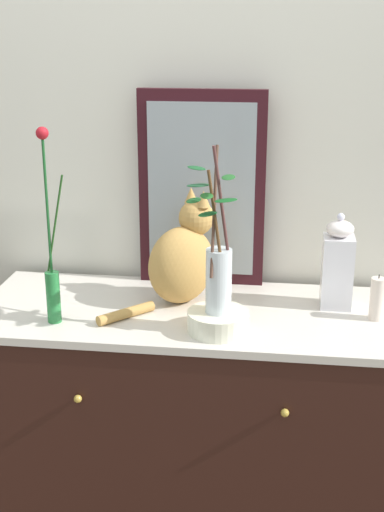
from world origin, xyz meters
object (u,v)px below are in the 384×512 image
at_px(vase_slim_green, 52,270).
at_px(candle_pillar, 377,299).
at_px(bowl_porcelain, 218,321).
at_px(vase_glass_clear, 218,270).
at_px(jar_lidded_porcelain, 338,265).
at_px(cat_sitting, 183,259).
at_px(mirror_leaning, 203,190).
at_px(sideboard, 192,422).

relative_size(vase_slim_green, candle_pillar, 4.05).
relative_size(vase_slim_green, bowl_porcelain, 3.24).
bearing_deg(vase_glass_clear, vase_slim_green, 179.05).
distance_m(vase_slim_green, jar_lidded_porcelain, 0.88).
distance_m(cat_sitting, jar_lidded_porcelain, 0.49).
bearing_deg(vase_slim_green, cat_sitting, 29.99).
xyz_separation_m(mirror_leaning, vase_slim_green, (-0.41, -0.39, -0.16)).
bearing_deg(jar_lidded_porcelain, vase_glass_clear, -145.99).
distance_m(sideboard, jar_lidded_porcelain, 0.71).
bearing_deg(vase_slim_green, mirror_leaning, 44.14).
distance_m(bowl_porcelain, vase_glass_clear, 0.16).
bearing_deg(bowl_porcelain, candle_pillar, 17.42).
bearing_deg(vase_glass_clear, sideboard, 121.92).
relative_size(sideboard, mirror_leaning, 2.07).
bearing_deg(bowl_porcelain, jar_lidded_porcelain, 33.97).
bearing_deg(candle_pillar, cat_sitting, 173.58).
bearing_deg(cat_sitting, bowl_porcelain, -57.96).
bearing_deg(vase_slim_green, bowl_porcelain, -0.69).
bearing_deg(sideboard, vase_slim_green, -160.51).
bearing_deg(jar_lidded_porcelain, bowl_porcelain, -146.03).
xyz_separation_m(sideboard, mirror_leaning, (0.00, 0.25, 0.74)).
bearing_deg(jar_lidded_porcelain, sideboard, -168.71).
bearing_deg(bowl_porcelain, sideboard, 123.05).
distance_m(cat_sitting, candle_pillar, 0.61).
relative_size(mirror_leaning, candle_pillar, 4.53).
xyz_separation_m(cat_sitting, jar_lidded_porcelain, (0.49, 0.02, -0.01)).
bearing_deg(cat_sitting, mirror_leaning, 77.16).
relative_size(sideboard, candle_pillar, 9.37).
bearing_deg(bowl_porcelain, mirror_leaning, 103.13).
distance_m(sideboard, vase_glass_clear, 0.63).
bearing_deg(mirror_leaning, candle_pillar, -24.07).
distance_m(vase_glass_clear, candle_pillar, 0.51).
distance_m(cat_sitting, bowl_porcelain, 0.28).
xyz_separation_m(mirror_leaning, vase_glass_clear, (0.09, -0.40, -0.14)).
bearing_deg(cat_sitting, sideboard, -60.28).
relative_size(bowl_porcelain, vase_glass_clear, 0.37).
relative_size(sideboard, cat_sitting, 3.64).
height_order(bowl_porcelain, candle_pillar, candle_pillar).
height_order(vase_slim_green, vase_glass_clear, vase_slim_green).
xyz_separation_m(cat_sitting, bowl_porcelain, (0.13, -0.22, -0.12)).
distance_m(vase_glass_clear, jar_lidded_porcelain, 0.43).
distance_m(cat_sitting, vase_glass_clear, 0.26).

